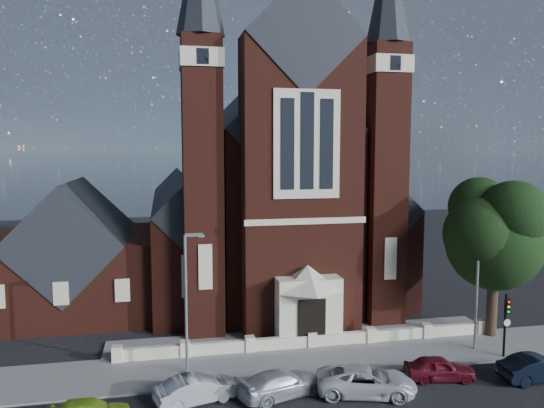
{
  "coord_description": "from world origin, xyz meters",
  "views": [
    {
      "loc": [
        -9.14,
        -25.09,
        12.77
      ],
      "look_at": [
        -1.45,
        12.0,
        8.74
      ],
      "focal_mm": 35.0,
      "sensor_mm": 36.0,
      "label": 1
    }
  ],
  "objects_px": {
    "street_lamp_left": "(187,295)",
    "traffic_signal": "(506,317)",
    "parish_hall": "(75,260)",
    "car_white_suv": "(366,381)",
    "car_silver_b": "(281,384)",
    "car_navy": "(539,368)",
    "car_dark_red": "(439,368)",
    "car_silver_a": "(196,389)",
    "street_lamp_right": "(479,279)",
    "church": "(263,197)",
    "street_tree": "(499,236)"
  },
  "relations": [
    {
      "from": "car_silver_a",
      "to": "car_silver_b",
      "type": "distance_m",
      "value": 4.33
    },
    {
      "from": "car_dark_red",
      "to": "street_tree",
      "type": "bearing_deg",
      "value": -43.51
    },
    {
      "from": "car_silver_a",
      "to": "car_silver_b",
      "type": "relative_size",
      "value": 0.9
    },
    {
      "from": "street_tree",
      "to": "car_silver_b",
      "type": "height_order",
      "value": "street_tree"
    },
    {
      "from": "car_silver_b",
      "to": "car_white_suv",
      "type": "relative_size",
      "value": 0.89
    },
    {
      "from": "traffic_signal",
      "to": "car_dark_red",
      "type": "distance_m",
      "value": 6.01
    },
    {
      "from": "car_silver_b",
      "to": "car_dark_red",
      "type": "xyz_separation_m",
      "value": [
        8.99,
        0.12,
        -0.02
      ]
    },
    {
      "from": "street_tree",
      "to": "traffic_signal",
      "type": "relative_size",
      "value": 2.67
    },
    {
      "from": "car_silver_a",
      "to": "car_silver_b",
      "type": "xyz_separation_m",
      "value": [
        4.32,
        -0.18,
        -0.02
      ]
    },
    {
      "from": "car_silver_a",
      "to": "car_silver_b",
      "type": "bearing_deg",
      "value": -108.64
    },
    {
      "from": "parish_hall",
      "to": "car_dark_red",
      "type": "height_order",
      "value": "parish_hall"
    },
    {
      "from": "car_silver_b",
      "to": "car_navy",
      "type": "relative_size",
      "value": 1.06
    },
    {
      "from": "car_white_suv",
      "to": "car_navy",
      "type": "xyz_separation_m",
      "value": [
        9.88,
        -0.43,
        -0.0
      ]
    },
    {
      "from": "street_lamp_left",
      "to": "car_silver_a",
      "type": "height_order",
      "value": "street_lamp_left"
    },
    {
      "from": "traffic_signal",
      "to": "car_white_suv",
      "type": "height_order",
      "value": "traffic_signal"
    },
    {
      "from": "parish_hall",
      "to": "street_tree",
      "type": "bearing_deg",
      "value": -23.26
    },
    {
      "from": "street_lamp_left",
      "to": "car_silver_a",
      "type": "relative_size",
      "value": 1.94
    },
    {
      "from": "parish_hall",
      "to": "car_white_suv",
      "type": "xyz_separation_m",
      "value": [
        17.01,
        -18.27,
        -3.29
      ]
    },
    {
      "from": "parish_hall",
      "to": "car_silver_b",
      "type": "bearing_deg",
      "value": -54.27
    },
    {
      "from": "parish_hall",
      "to": "car_white_suv",
      "type": "bearing_deg",
      "value": -47.06
    },
    {
      "from": "church",
      "to": "car_dark_red",
      "type": "bearing_deg",
      "value": -75.9
    },
    {
      "from": "street_lamp_left",
      "to": "car_navy",
      "type": "height_order",
      "value": "street_lamp_left"
    },
    {
      "from": "parish_hall",
      "to": "car_white_suv",
      "type": "height_order",
      "value": "parish_hall"
    },
    {
      "from": "church",
      "to": "car_navy",
      "type": "relative_size",
      "value": 8.02
    },
    {
      "from": "car_white_suv",
      "to": "church",
      "type": "bearing_deg",
      "value": 17.72
    },
    {
      "from": "street_lamp_left",
      "to": "traffic_signal",
      "type": "relative_size",
      "value": 2.02
    },
    {
      "from": "street_lamp_right",
      "to": "car_silver_a",
      "type": "relative_size",
      "value": 1.94
    },
    {
      "from": "street_lamp_right",
      "to": "street_tree",
      "type": "bearing_deg",
      "value": 34.26
    },
    {
      "from": "car_white_suv",
      "to": "car_navy",
      "type": "relative_size",
      "value": 1.19
    },
    {
      "from": "street_tree",
      "to": "car_dark_red",
      "type": "relative_size",
      "value": 2.79
    },
    {
      "from": "church",
      "to": "street_lamp_left",
      "type": "height_order",
      "value": "church"
    },
    {
      "from": "church",
      "to": "street_lamp_right",
      "type": "relative_size",
      "value": 4.31
    },
    {
      "from": "church",
      "to": "street_lamp_left",
      "type": "relative_size",
      "value": 4.31
    },
    {
      "from": "parish_hall",
      "to": "street_tree",
      "type": "height_order",
      "value": "street_tree"
    },
    {
      "from": "car_white_suv",
      "to": "car_silver_a",
      "type": "bearing_deg",
      "value": 99.38
    },
    {
      "from": "car_silver_a",
      "to": "car_white_suv",
      "type": "distance_m",
      "value": 8.74
    },
    {
      "from": "parish_hall",
      "to": "car_navy",
      "type": "height_order",
      "value": "parish_hall"
    },
    {
      "from": "parish_hall",
      "to": "church",
      "type": "bearing_deg",
      "value": 17.16
    },
    {
      "from": "traffic_signal",
      "to": "street_tree",
      "type": "bearing_deg",
      "value": 64.05
    },
    {
      "from": "street_tree",
      "to": "traffic_signal",
      "type": "xyz_separation_m",
      "value": [
        -1.6,
        -3.28,
        -4.38
      ]
    },
    {
      "from": "street_lamp_right",
      "to": "car_silver_b",
      "type": "relative_size",
      "value": 1.75
    },
    {
      "from": "traffic_signal",
      "to": "car_silver_a",
      "type": "height_order",
      "value": "traffic_signal"
    },
    {
      "from": "car_navy",
      "to": "street_lamp_left",
      "type": "bearing_deg",
      "value": 76.88
    },
    {
      "from": "traffic_signal",
      "to": "car_silver_a",
      "type": "xyz_separation_m",
      "value": [
        -18.69,
        -1.81,
        -1.89
      ]
    },
    {
      "from": "street_lamp_right",
      "to": "car_white_suv",
      "type": "relative_size",
      "value": 1.57
    },
    {
      "from": "car_silver_a",
      "to": "car_white_suv",
      "type": "bearing_deg",
      "value": -112.12
    },
    {
      "from": "street_lamp_left",
      "to": "car_dark_red",
      "type": "xyz_separation_m",
      "value": [
        13.53,
        -3.44,
        -3.94
      ]
    },
    {
      "from": "street_tree",
      "to": "car_navy",
      "type": "xyz_separation_m",
      "value": [
        -1.71,
        -6.41,
        -6.24
      ]
    },
    {
      "from": "traffic_signal",
      "to": "car_white_suv",
      "type": "xyz_separation_m",
      "value": [
        -9.99,
        -2.7,
        -1.86
      ]
    },
    {
      "from": "parish_hall",
      "to": "traffic_signal",
      "type": "height_order",
      "value": "parish_hall"
    }
  ]
}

